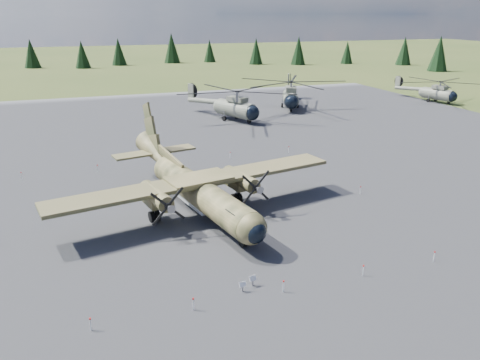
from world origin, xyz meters
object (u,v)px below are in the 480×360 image
object	(u,v)px
transport_plane	(194,184)
helicopter_far	(438,87)
helicopter_mid	(291,89)
helicopter_near	(235,99)

from	to	relation	value
transport_plane	helicopter_far	distance (m)	71.30
helicopter_far	transport_plane	bearing A→B (deg)	-161.90
helicopter_far	helicopter_mid	bearing A→B (deg)	159.24
transport_plane	helicopter_near	size ratio (longest dim) A/B	0.99
helicopter_near	transport_plane	bearing A→B (deg)	-138.88
helicopter_mid	helicopter_far	size ratio (longest dim) A/B	1.26
transport_plane	helicopter_mid	xyz separation A→B (m)	(29.05, 41.71, 1.23)
transport_plane	helicopter_mid	size ratio (longest dim) A/B	0.98
helicopter_mid	helicopter_far	xyz separation A→B (m)	(31.17, -3.55, -0.69)
helicopter_near	helicopter_mid	bearing A→B (deg)	1.65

